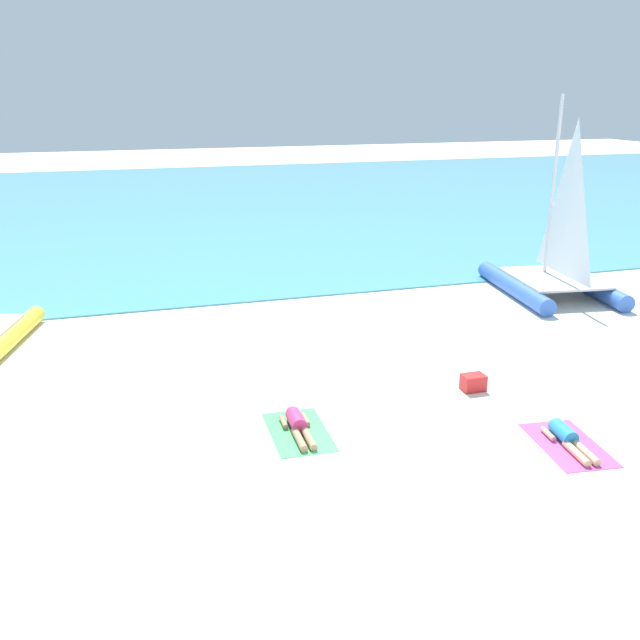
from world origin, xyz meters
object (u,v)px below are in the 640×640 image
Objects in this scene: sailboat_blue at (554,267)px; towel_right at (568,445)px; sunbather_left at (298,424)px; cooler_box at (473,382)px; sunbather_right at (567,437)px; towel_left at (299,432)px.

sailboat_blue is 3.24× the size of towel_right.
sunbather_left is 4.26m from cooler_box.
sailboat_blue is 10.41m from sunbather_right.
towel_left is 1.00× the size of towel_right.
towel_right is 1.21× the size of sunbather_right.
towel_left is at bearing -90.00° from sunbather_left.
cooler_box is at bearing 10.74° from towel_left.
cooler_box reaches higher than towel_right.
sailboat_blue reaches higher than cooler_box.
sailboat_blue is 10.48m from towel_right.
sunbather_left is 3.13× the size of cooler_box.
towel_left is at bearing -138.91° from sailboat_blue.
sailboat_blue reaches higher than sunbather_left.
cooler_box is at bearing 11.99° from sunbather_left.
towel_left and towel_right have the same top height.
cooler_box reaches higher than sunbather_right.
cooler_box reaches higher than towel_left.
sailboat_blue is at bearing 63.90° from sunbather_right.
towel_left is 0.14m from sunbather_left.
sunbather_left is 5.08m from towel_right.
sunbather_left is at bearing -170.13° from cooler_box.
sunbather_left reaches higher than towel_left.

